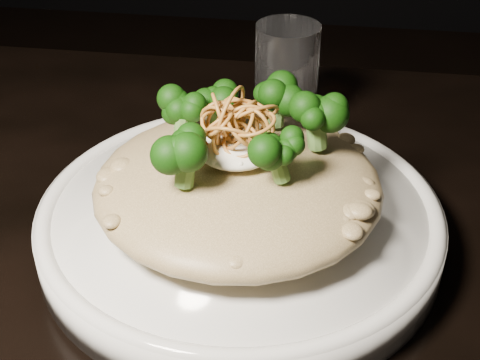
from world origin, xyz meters
The scene contains 6 objects.
plate centered at (-0.04, 0.07, 0.77)m, with size 0.30×0.30×0.03m, color silver.
risotto centered at (-0.04, 0.06, 0.80)m, with size 0.21×0.21×0.05m, color brown.
broccoli centered at (-0.03, 0.07, 0.85)m, with size 0.13×0.13×0.05m, color black, non-canonical shape.
cheese centered at (-0.04, 0.06, 0.84)m, with size 0.06×0.06×0.02m, color white.
shallots centered at (-0.04, 0.06, 0.86)m, with size 0.05×0.05×0.03m, color #94531F, non-canonical shape.
drinking_glass centered at (-0.02, 0.25, 0.80)m, with size 0.06×0.06×0.11m, color silver.
Camera 1 is at (0.02, -0.33, 1.08)m, focal length 50.00 mm.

